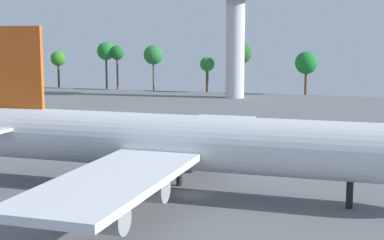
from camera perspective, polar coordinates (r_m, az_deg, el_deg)
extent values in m
plane|color=slate|center=(63.52, 0.00, -7.46)|extent=(231.25, 231.25, 0.00)
cylinder|color=silver|center=(62.19, 0.00, -2.27)|extent=(52.29, 6.04, 6.04)
cube|color=#D85919|center=(71.00, -17.23, 5.04)|extent=(7.32, 0.50, 9.66)
cube|color=silver|center=(76.22, -15.60, 0.06)|extent=(4.71, 9.05, 0.36)
cube|color=silver|center=(50.39, -7.75, -5.91)|extent=(8.89, 24.74, 0.70)
cube|color=silver|center=(76.47, 1.33, -0.99)|extent=(8.89, 24.74, 0.70)
cylinder|color=gray|center=(53.68, -5.04, -6.76)|extent=(4.83, 2.53, 2.53)
cylinder|color=gray|center=(45.71, -9.50, -9.54)|extent=(4.83, 2.53, 2.53)
cylinder|color=gray|center=(72.97, 1.26, -2.72)|extent=(4.83, 2.53, 2.53)
cylinder|color=gray|center=(81.66, 3.06, -1.56)|extent=(4.83, 2.53, 2.53)
cylinder|color=black|center=(60.44, 15.44, -7.19)|extent=(0.70, 0.70, 2.82)
cylinder|color=black|center=(60.95, -3.31, -6.77)|extent=(0.70, 0.70, 2.82)
cylinder|color=black|center=(67.00, -1.28, -5.38)|extent=(0.70, 0.70, 2.82)
cube|color=silver|center=(85.45, 15.29, -2.78)|extent=(2.37, 2.50, 1.81)
cube|color=#232328|center=(86.87, 14.18, -2.75)|extent=(3.60, 3.44, 1.23)
cylinder|color=black|center=(84.85, 14.71, -3.46)|extent=(0.78, 0.69, 0.77)
cylinder|color=black|center=(86.56, 15.68, -3.27)|extent=(0.78, 0.69, 0.77)
cylinder|color=black|center=(86.56, 13.35, -3.18)|extent=(0.78, 0.69, 0.77)
cylinder|color=black|center=(88.24, 14.33, -3.00)|extent=(0.78, 0.69, 0.77)
cylinder|color=silver|center=(163.87, 4.33, 7.07)|extent=(5.31, 5.31, 27.87)
cylinder|color=#51381E|center=(203.46, -13.15, 4.36)|extent=(0.76, 0.76, 8.46)
sphere|color=#308021|center=(203.18, -13.21, 5.99)|extent=(5.17, 5.17, 5.17)
cylinder|color=#51381E|center=(194.75, -8.52, 4.68)|extent=(0.67, 0.67, 10.87)
sphere|color=#1C732A|center=(194.45, -8.57, 6.81)|extent=(6.00, 6.00, 6.00)
cylinder|color=#51381E|center=(193.02, -7.44, 4.65)|extent=(0.63, 0.63, 10.75)
sphere|color=#196227|center=(192.72, -7.48, 6.68)|extent=(4.81, 4.81, 4.81)
cylinder|color=#51381E|center=(188.00, -3.86, 4.45)|extent=(0.51, 0.51, 9.68)
sphere|color=#247430|center=(187.67, -3.88, 6.50)|extent=(6.33, 6.33, 6.33)
cylinder|color=#51381E|center=(182.22, 1.52, 3.99)|extent=(0.87, 0.87, 7.43)
sphere|color=#287D2C|center=(181.92, 1.53, 5.59)|extent=(4.61, 4.61, 4.61)
cylinder|color=#51381E|center=(179.43, 4.89, 4.38)|extent=(0.71, 0.71, 10.43)
sphere|color=#285726|center=(179.09, 4.91, 6.68)|extent=(6.69, 6.69, 6.69)
cylinder|color=#51381E|center=(176.25, 11.27, 3.72)|extent=(0.80, 0.80, 7.60)
sphere|color=#1A742B|center=(175.91, 11.32, 5.61)|extent=(6.79, 6.79, 6.79)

